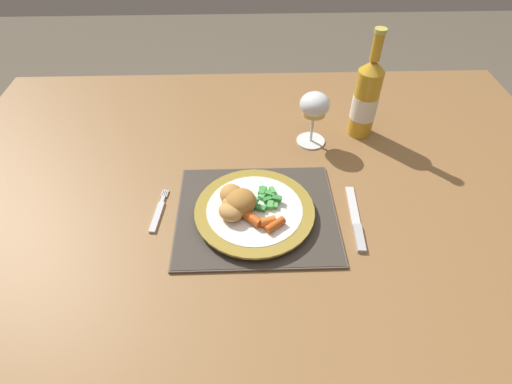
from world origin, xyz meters
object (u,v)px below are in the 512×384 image
(dining_table, at_px, (261,198))
(dinner_plate, at_px, (255,212))
(wine_glass, at_px, (315,107))
(bottle, at_px, (366,98))
(table_knife, at_px, (356,223))
(fork, at_px, (158,213))

(dining_table, relative_size, dinner_plate, 6.09)
(dinner_plate, relative_size, wine_glass, 1.79)
(wine_glass, height_order, bottle, bottle)
(dining_table, distance_m, dinner_plate, 0.16)
(table_knife, distance_m, wine_glass, 0.31)
(wine_glass, xyz_separation_m, bottle, (0.14, 0.04, -0.00))
(dining_table, xyz_separation_m, bottle, (0.27, 0.17, 0.18))
(table_knife, bearing_deg, fork, 174.42)
(dining_table, height_order, bottle, bottle)
(table_knife, xyz_separation_m, bottle, (0.08, 0.33, 0.10))
(dinner_plate, bearing_deg, wine_glass, 59.40)
(dinner_plate, height_order, wine_glass, wine_glass)
(wine_glass, bearing_deg, fork, -145.72)
(fork, relative_size, table_knife, 0.68)
(table_knife, distance_m, bottle, 0.35)
(dinner_plate, distance_m, table_knife, 0.22)
(dining_table, bearing_deg, bottle, 31.69)
(dinner_plate, bearing_deg, fork, 176.09)
(dinner_plate, bearing_deg, dining_table, 81.89)
(dining_table, bearing_deg, wine_glass, 43.78)
(fork, bearing_deg, dinner_plate, -3.91)
(dining_table, relative_size, table_knife, 8.30)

